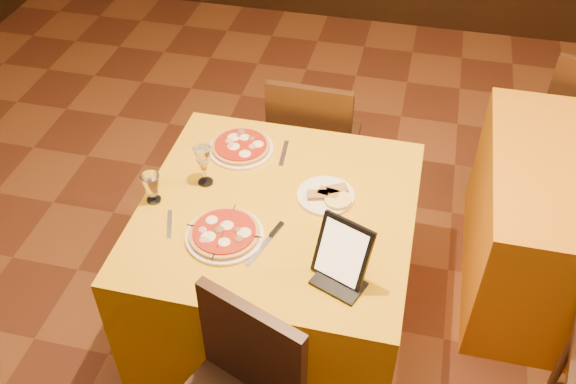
% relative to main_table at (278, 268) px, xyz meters
% --- Properties ---
extents(main_table, '(1.10, 1.10, 0.75)m').
position_rel_main_table_xyz_m(main_table, '(0.00, 0.00, 0.00)').
color(main_table, '#DB9F0E').
rests_on(main_table, floor).
extents(chair_main_far, '(0.48, 0.48, 0.91)m').
position_rel_main_table_xyz_m(chair_main_far, '(0.00, 0.83, 0.08)').
color(chair_main_far, black).
rests_on(chair_main_far, floor).
extents(pizza_near, '(0.30, 0.30, 0.03)m').
position_rel_main_table_xyz_m(pizza_near, '(-0.16, -0.21, 0.39)').
color(pizza_near, white).
rests_on(pizza_near, main_table).
extents(pizza_far, '(0.29, 0.29, 0.03)m').
position_rel_main_table_xyz_m(pizza_far, '(-0.24, 0.32, 0.39)').
color(pizza_far, white).
rests_on(pizza_far, main_table).
extents(cutlet_dish, '(0.24, 0.24, 0.03)m').
position_rel_main_table_xyz_m(cutlet_dish, '(0.18, 0.10, 0.39)').
color(cutlet_dish, white).
rests_on(cutlet_dish, main_table).
extents(wine_glass, '(0.09, 0.09, 0.19)m').
position_rel_main_table_xyz_m(wine_glass, '(-0.33, 0.08, 0.47)').
color(wine_glass, '#E1D87F').
rests_on(wine_glass, main_table).
extents(water_glass, '(0.08, 0.08, 0.13)m').
position_rel_main_table_xyz_m(water_glass, '(-0.50, -0.08, 0.44)').
color(water_glass, silver).
rests_on(water_glass, main_table).
extents(tablet, '(0.22, 0.17, 0.24)m').
position_rel_main_table_xyz_m(tablet, '(0.31, -0.29, 0.49)').
color(tablet, black).
rests_on(tablet, main_table).
extents(knife, '(0.09, 0.24, 0.01)m').
position_rel_main_table_xyz_m(knife, '(0.01, -0.21, 0.38)').
color(knife, silver).
rests_on(knife, main_table).
extents(fork_near, '(0.07, 0.15, 0.01)m').
position_rel_main_table_xyz_m(fork_near, '(-0.39, -0.19, 0.38)').
color(fork_near, '#AEACB3').
rests_on(fork_near, main_table).
extents(fork_far, '(0.04, 0.18, 0.01)m').
position_rel_main_table_xyz_m(fork_far, '(-0.05, 0.34, 0.38)').
color(fork_far, silver).
rests_on(fork_far, main_table).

